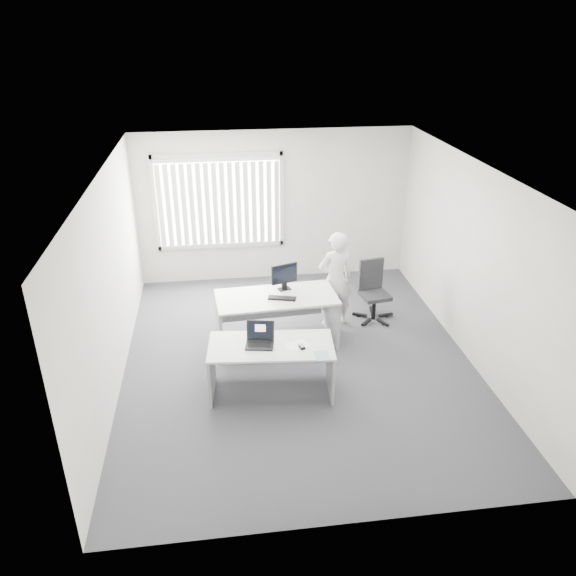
{
  "coord_description": "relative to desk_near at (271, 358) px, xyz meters",
  "views": [
    {
      "loc": [
        -1.07,
        -6.89,
        4.55
      ],
      "look_at": [
        -0.13,
        0.15,
        1.11
      ],
      "focal_mm": 35.0,
      "sensor_mm": 36.0,
      "label": 1
    }
  ],
  "objects": [
    {
      "name": "wall_back",
      "position": [
        0.47,
        3.72,
        0.87
      ],
      "size": [
        5.0,
        0.02,
        2.8
      ],
      "primitive_type": "cube",
      "color": "silver",
      "rests_on": "ground"
    },
    {
      "name": "laptop",
      "position": [
        -0.15,
        -0.01,
        0.35
      ],
      "size": [
        0.41,
        0.38,
        0.28
      ],
      "primitive_type": null,
      "rotation": [
        0.0,
        0.0,
        -0.18
      ],
      "color": "black",
      "rests_on": "desk_near"
    },
    {
      "name": "booklet",
      "position": [
        0.61,
        -0.36,
        0.21
      ],
      "size": [
        0.16,
        0.23,
        0.01
      ],
      "primitive_type": "cube",
      "rotation": [
        0.0,
        0.0,
        -0.01
      ],
      "color": "silver",
      "rests_on": "desk_near"
    },
    {
      "name": "desk_near",
      "position": [
        0.0,
        0.0,
        0.0
      ],
      "size": [
        1.68,
        0.9,
        0.74
      ],
      "rotation": [
        0.0,
        0.0,
        -0.09
      ],
      "color": "silver",
      "rests_on": "ground"
    },
    {
      "name": "monitor",
      "position": [
        0.36,
        1.45,
        0.49
      ],
      "size": [
        0.43,
        0.24,
        0.41
      ],
      "primitive_type": null,
      "rotation": [
        0.0,
        0.0,
        0.3
      ],
      "color": "black",
      "rests_on": "desk_far"
    },
    {
      "name": "person",
      "position": [
        1.21,
        1.72,
        0.27
      ],
      "size": [
        0.65,
        0.5,
        1.6
      ],
      "primitive_type": "imported",
      "rotation": [
        0.0,
        0.0,
        3.35
      ],
      "color": "silver",
      "rests_on": "ground"
    },
    {
      "name": "wall_front",
      "position": [
        0.47,
        -2.28,
        0.87
      ],
      "size": [
        5.0,
        0.02,
        2.8
      ],
      "primitive_type": "cube",
      "color": "silver",
      "rests_on": "ground"
    },
    {
      "name": "ceiling",
      "position": [
        0.47,
        0.72,
        2.27
      ],
      "size": [
        5.0,
        6.0,
        0.02
      ],
      "primitive_type": "cube",
      "color": "white",
      "rests_on": "wall_back"
    },
    {
      "name": "blinds",
      "position": [
        -0.53,
        3.62,
        0.99
      ],
      "size": [
        2.2,
        0.1,
        1.5
      ],
      "primitive_type": null,
      "color": "white",
      "rests_on": "wall_back"
    },
    {
      "name": "wall_left",
      "position": [
        -2.03,
        0.72,
        0.87
      ],
      "size": [
        0.02,
        6.0,
        2.8
      ],
      "primitive_type": "cube",
      "color": "silver",
      "rests_on": "ground"
    },
    {
      "name": "keyboard",
      "position": [
        0.29,
        1.14,
        0.29
      ],
      "size": [
        0.44,
        0.25,
        0.02
      ],
      "primitive_type": "cube",
      "rotation": [
        0.0,
        0.0,
        -0.28
      ],
      "color": "black",
      "rests_on": "desk_far"
    },
    {
      "name": "wall_right",
      "position": [
        2.97,
        0.72,
        0.87
      ],
      "size": [
        0.02,
        6.0,
        2.8
      ],
      "primitive_type": "cube",
      "color": "silver",
      "rests_on": "ground"
    },
    {
      "name": "ground",
      "position": [
        0.47,
        0.72,
        -0.53
      ],
      "size": [
        6.0,
        6.0,
        0.0
      ],
      "primitive_type": "plane",
      "color": "#494950",
      "rests_on": "ground"
    },
    {
      "name": "desk_far",
      "position": [
        0.21,
        1.23,
        0.06
      ],
      "size": [
        1.83,
        0.95,
        0.81
      ],
      "rotation": [
        0.0,
        0.0,
        0.06
      ],
      "color": "silver",
      "rests_on": "ground"
    },
    {
      "name": "office_chair",
      "position": [
        1.89,
        1.83,
        -0.22
      ],
      "size": [
        0.66,
        0.66,
        1.01
      ],
      "rotation": [
        0.0,
        0.0,
        0.16
      ],
      "color": "black",
      "rests_on": "ground"
    },
    {
      "name": "paper_sheet",
      "position": [
        0.33,
        -0.06,
        0.21
      ],
      "size": [
        0.35,
        0.29,
        0.0
      ],
      "primitive_type": "cube",
      "rotation": [
        0.0,
        0.0,
        0.33
      ],
      "color": "white",
      "rests_on": "desk_near"
    },
    {
      "name": "window",
      "position": [
        -0.53,
        3.68,
        1.02
      ],
      "size": [
        2.32,
        0.06,
        1.76
      ],
      "primitive_type": "cube",
      "color": "#BBBBB7",
      "rests_on": "wall_back"
    },
    {
      "name": "mouse",
      "position": [
        0.38,
        -0.13,
        0.23
      ],
      "size": [
        0.08,
        0.11,
        0.04
      ],
      "primitive_type": null,
      "rotation": [
        0.0,
        0.0,
        0.22
      ],
      "color": "#A9A9AC",
      "rests_on": "paper_sheet"
    }
  ]
}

